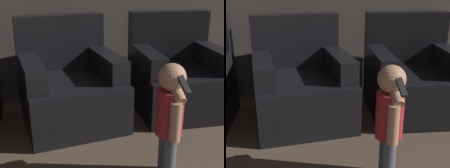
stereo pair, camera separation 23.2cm
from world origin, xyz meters
TOP-DOWN VIEW (x-y plane):
  - armchair_middle at (-0.23, 3.85)m, footprint 0.92×0.96m
  - armchair_right at (0.85, 3.86)m, footprint 0.91×0.95m
  - person_toddler at (0.26, 2.80)m, footprint 0.17×0.32m

SIDE VIEW (x-z plane):
  - armchair_middle at x=-0.23m, z-range -0.15..0.79m
  - armchair_right at x=0.85m, z-range -0.15..0.79m
  - person_toddler at x=0.26m, z-range 0.07..0.87m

